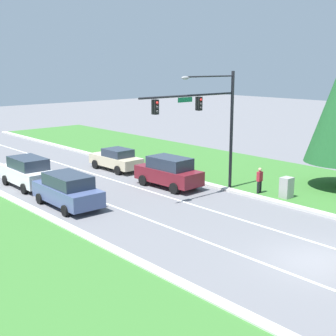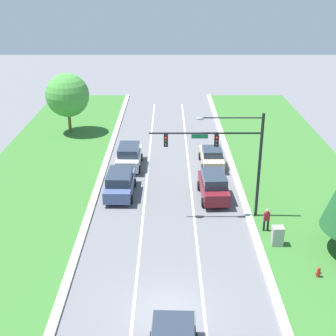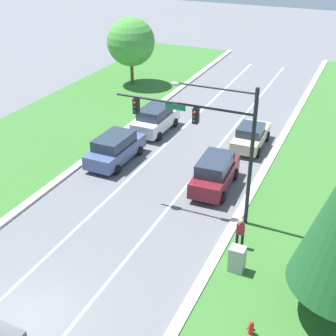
# 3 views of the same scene
# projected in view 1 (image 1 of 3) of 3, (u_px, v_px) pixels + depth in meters

# --- Properties ---
(ground_plane) EXTENTS (160.00, 160.00, 0.00)m
(ground_plane) POSITION_uv_depth(u_px,v_px,m) (319.00, 262.00, 19.10)
(ground_plane) COLOR slate
(curb_strip_left) EXTENTS (0.50, 90.00, 0.15)m
(curb_strip_left) POSITION_uv_depth(u_px,v_px,m) (228.00, 307.00, 15.41)
(curb_strip_left) COLOR beige
(curb_strip_left) RESTS_ON ground_plane
(lane_stripe_inner_left) EXTENTS (0.14, 81.00, 0.01)m
(lane_stripe_inner_left) POSITION_uv_depth(u_px,v_px,m) (294.00, 275.00, 17.93)
(lane_stripe_inner_left) COLOR white
(lane_stripe_inner_left) RESTS_ON ground_plane
(traffic_signal_mast) EXTENTS (7.54, 0.41, 7.52)m
(traffic_signal_mast) POSITION_uv_depth(u_px,v_px,m) (208.00, 114.00, 27.97)
(traffic_signal_mast) COLOR black
(traffic_signal_mast) RESTS_ON ground_plane
(slate_blue_suv) EXTENTS (2.26, 4.92, 1.90)m
(slate_blue_suv) POSITION_uv_depth(u_px,v_px,m) (68.00, 190.00, 26.39)
(slate_blue_suv) COLOR #475684
(slate_blue_suv) RESTS_ON ground_plane
(champagne_sedan) EXTENTS (2.08, 4.70, 1.67)m
(champagne_sedan) POSITION_uv_depth(u_px,v_px,m) (116.00, 159.00, 35.63)
(champagne_sedan) COLOR beige
(champagne_sedan) RESTS_ON ground_plane
(white_suv) EXTENTS (2.19, 4.71, 1.99)m
(white_suv) POSITION_uv_depth(u_px,v_px,m) (28.00, 172.00, 30.64)
(white_suv) COLOR white
(white_suv) RESTS_ON ground_plane
(burgundy_suv) EXTENTS (2.23, 4.81, 2.02)m
(burgundy_suv) POSITION_uv_depth(u_px,v_px,m) (169.00, 172.00, 30.58)
(burgundy_suv) COLOR maroon
(burgundy_suv) RESTS_ON ground_plane
(utility_cabinet) EXTENTS (0.70, 0.60, 1.33)m
(utility_cabinet) POSITION_uv_depth(u_px,v_px,m) (286.00, 188.00, 27.96)
(utility_cabinet) COLOR #9E9E99
(utility_cabinet) RESTS_ON ground_plane
(pedestrian) EXTENTS (0.40, 0.24, 1.69)m
(pedestrian) POSITION_uv_depth(u_px,v_px,m) (260.00, 180.00, 28.92)
(pedestrian) COLOR black
(pedestrian) RESTS_ON ground_plane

